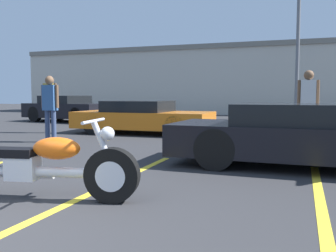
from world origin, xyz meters
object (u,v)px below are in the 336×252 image
at_px(motorcycle, 34,167).
at_px(parked_car_left_row, 67,109).
at_px(spectator_near_motorcycle, 50,103).
at_px(spectator_midground, 50,99).
at_px(spectator_by_show_car, 308,100).
at_px(light_pole, 300,23).
at_px(show_car_hood_open, 311,135).
at_px(parked_car_mid_row, 143,117).

relative_size(motorcycle, parked_car_left_row, 0.58).
bearing_deg(spectator_near_motorcycle, motorcycle, -54.77).
relative_size(spectator_near_motorcycle, spectator_midground, 0.93).
bearing_deg(motorcycle, spectator_near_motorcycle, 113.74).
distance_m(motorcycle, spectator_midground, 8.11).
distance_m(motorcycle, spectator_by_show_car, 7.19).
bearing_deg(light_pole, spectator_midground, -127.13).
relative_size(show_car_hood_open, parked_car_mid_row, 1.07).
bearing_deg(parked_car_mid_row, spectator_midground, -162.90).
xyz_separation_m(motorcycle, parked_car_mid_row, (-1.87, 7.46, 0.13)).
xyz_separation_m(motorcycle, spectator_near_motorcycle, (-3.21, 4.54, 0.63)).
distance_m(parked_car_mid_row, spectator_midground, 3.06).
relative_size(light_pole, spectator_by_show_car, 4.78).
xyz_separation_m(motorcycle, parked_car_left_row, (-7.27, 11.14, 0.20)).
xyz_separation_m(parked_car_mid_row, spectator_by_show_car, (4.94, -1.00, 0.59)).
bearing_deg(show_car_hood_open, motorcycle, -133.89).
height_order(light_pole, show_car_hood_open, light_pole).
height_order(parked_car_left_row, spectator_midground, spectator_midground).
bearing_deg(spectator_midground, spectator_near_motorcycle, -52.79).
height_order(spectator_by_show_car, spectator_midground, spectator_midground).
bearing_deg(parked_car_left_row, show_car_hood_open, -28.61).
bearing_deg(spectator_midground, light_pole, 52.87).
relative_size(show_car_hood_open, spectator_near_motorcycle, 2.73).
bearing_deg(light_pole, motorcycle, -99.43).
bearing_deg(spectator_by_show_car, show_car_hood_open, -89.66).
height_order(spectator_near_motorcycle, spectator_midground, spectator_midground).
relative_size(show_car_hood_open, spectator_by_show_car, 2.53).
bearing_deg(spectator_midground, spectator_by_show_car, -0.64).
height_order(motorcycle, spectator_near_motorcycle, spectator_near_motorcycle).
distance_m(show_car_hood_open, parked_car_mid_row, 6.57).
bearing_deg(parked_car_left_row, light_pole, 36.70).
height_order(light_pole, spectator_by_show_car, light_pole).
height_order(motorcycle, parked_car_left_row, parked_car_left_row).
relative_size(parked_car_left_row, spectator_midground, 2.35).
distance_m(light_pole, spectator_near_motorcycle, 13.77).
distance_m(show_car_hood_open, spectator_near_motorcycle, 6.47).
bearing_deg(parked_car_left_row, spectator_by_show_car, -15.34).
bearing_deg(motorcycle, spectator_midground, 114.35).
height_order(light_pole, parked_car_mid_row, light_pole).
xyz_separation_m(parked_car_left_row, spectator_by_show_car, (10.34, -4.69, 0.52)).
height_order(spectator_near_motorcycle, spectator_by_show_car, spectator_by_show_car).
relative_size(light_pole, spectator_midground, 4.77).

